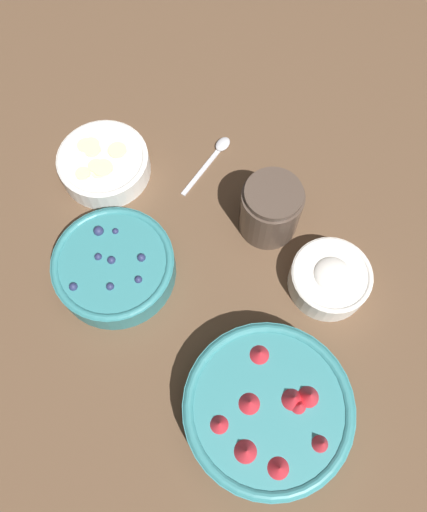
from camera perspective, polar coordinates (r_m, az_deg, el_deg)
The scene contains 7 objects.
ground_plane at distance 0.78m, azimuth -4.01°, elevation -5.40°, with size 4.00×4.00×0.00m, color brown.
bowl_strawberries at distance 0.71m, azimuth 6.19°, elevation -17.01°, with size 0.23×0.23×0.09m.
bowl_blueberries at distance 0.78m, azimuth -11.27°, elevation -1.13°, with size 0.19×0.19×0.06m.
bowl_bananas at distance 0.88m, azimuth -12.43°, elevation 10.37°, with size 0.15×0.15×0.05m.
bowl_cream at distance 0.78m, azimuth 13.18°, elevation -2.47°, with size 0.12×0.12×0.06m.
jar_chocolate at distance 0.79m, azimuth 6.38°, elevation 5.32°, with size 0.10×0.10×0.10m.
spoon at distance 0.89m, azimuth 0.13°, elevation 11.52°, with size 0.04×0.14×0.01m.
Camera 1 is at (0.21, -0.12, 0.74)m, focal length 35.00 mm.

